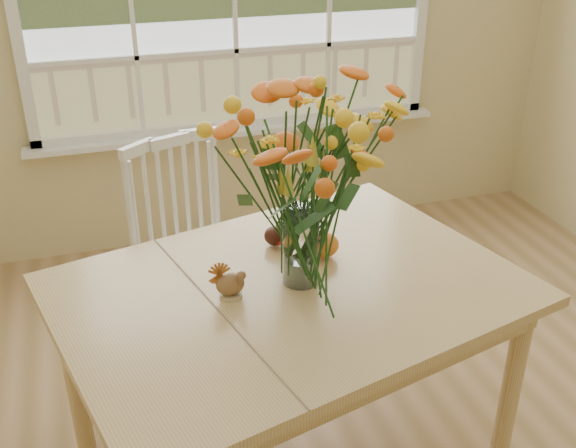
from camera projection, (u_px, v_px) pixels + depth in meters
name	position (u px, v px, depth m)	size (l,w,h in m)	color
wall_back	(233.00, 13.00, 3.70)	(4.00, 0.02, 2.70)	beige
dining_table	(290.00, 308.00, 2.29)	(1.71, 1.40, 0.80)	tan
windsor_chair	(189.00, 243.00, 2.99)	(0.59, 0.58, 1.01)	white
flower_vase	(301.00, 170.00, 2.09)	(0.57, 0.57, 0.67)	white
pumpkin	(323.00, 246.00, 2.40)	(0.11, 0.11, 0.09)	orange
turkey_figurine	(230.00, 284.00, 2.16)	(0.09, 0.07, 0.12)	#CCB78C
dark_gourd	(275.00, 237.00, 2.47)	(0.13, 0.08, 0.07)	#38160F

